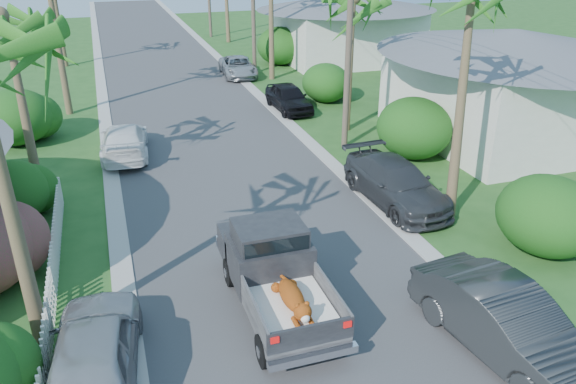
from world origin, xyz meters
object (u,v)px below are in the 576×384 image
object	(u,v)px
house_right_far	(346,30)
utility_pole_b	(349,40)
house_right_near	(508,89)
parked_car_rd	(238,67)
parked_car_ln	(94,353)
utility_pole_c	(253,1)
parked_car_rn	(505,323)
pickup_truck	(273,266)
parked_car_rf	(289,98)
parked_car_rm	(396,183)
palm_l_b	(4,17)
parked_car_lf	(124,141)

from	to	relation	value
house_right_far	utility_pole_b	size ratio (longest dim) A/B	1.00
house_right_near	parked_car_rd	bearing A→B (deg)	119.55
parked_car_ln	utility_pole_c	size ratio (longest dim) A/B	0.50
parked_car_rd	utility_pole_b	size ratio (longest dim) A/B	0.49
parked_car_rn	pickup_truck	bearing A→B (deg)	133.22
parked_car_rf	parked_car_ln	bearing A→B (deg)	-121.45
parked_car_rm	palm_l_b	bearing A→B (deg)	154.71
house_right_far	utility_pole_b	world-z (taller)	utility_pole_b
pickup_truck	parked_car_ln	world-z (taller)	pickup_truck
parked_car_rm	parked_car_ln	size ratio (longest dim) A/B	1.11
parked_car_rn	utility_pole_c	distance (m)	28.70
parked_car_rn	parked_car_rf	xyz separation A→B (m)	(1.40, 19.34, -0.10)
pickup_truck	parked_car_rm	xyz separation A→B (m)	(5.68, 4.16, -0.29)
parked_car_rf	utility_pole_b	xyz separation A→B (m)	(0.60, -5.97, 3.91)
palm_l_b	house_right_near	world-z (taller)	palm_l_b
parked_car_rf	parked_car_ln	distance (m)	20.13
parked_car_rf	palm_l_b	distance (m)	14.75
pickup_truck	parked_car_rf	distance (m)	16.86
parked_car_rf	house_right_near	distance (m)	10.72
parked_car_rf	parked_car_rm	bearing A→B (deg)	-91.66
pickup_truck	parked_car_rd	world-z (taller)	pickup_truck
parked_car_rm	utility_pole_b	bearing A→B (deg)	80.62
parked_car_rd	parked_car_lf	world-z (taller)	parked_car_lf
parked_car_rf	parked_car_rd	distance (m)	8.40
utility_pole_c	parked_car_rm	bearing A→B (deg)	-91.66
house_right_far	utility_pole_c	distance (m)	8.06
parked_car_ln	parked_car_lf	bearing A→B (deg)	-89.71
palm_l_b	utility_pole_b	world-z (taller)	utility_pole_b
pickup_truck	parked_car_rm	distance (m)	7.05
pickup_truck	parked_car_lf	world-z (taller)	pickup_truck
parked_car_lf	utility_pole_b	world-z (taller)	utility_pole_b
parked_car_rn	palm_l_b	distance (m)	17.03
parked_car_rd	parked_car_rn	bearing A→B (deg)	-87.68
parked_car_rf	utility_pole_c	size ratio (longest dim) A/B	0.45
parked_car_rd	palm_l_b	size ratio (longest dim) A/B	0.60
palm_l_b	parked_car_ln	bearing A→B (deg)	-80.27
parked_car_lf	parked_car_rm	bearing A→B (deg)	142.85
pickup_truck	utility_pole_b	xyz separation A→B (m)	(6.28, 9.90, 3.59)
house_right_near	utility_pole_c	xyz separation A→B (m)	(-7.40, 16.00, 2.38)
parked_car_rf	parked_car_lf	distance (m)	9.53
parked_car_rn	house_right_near	xyz separation A→B (m)	(9.40, 12.37, 1.43)
parked_car_rm	parked_car_rd	xyz separation A→B (m)	(-0.70, 20.08, -0.11)
parked_car_rn	house_right_near	bearing A→B (deg)	45.07
parked_car_ln	parked_car_rn	bearing A→B (deg)	173.99
parked_car_lf	palm_l_b	bearing A→B (deg)	45.98
parked_car_rf	parked_car_ln	size ratio (longest dim) A/B	0.90
palm_l_b	utility_pole_c	world-z (taller)	utility_pole_c
parked_car_rm	parked_car_rd	world-z (taller)	parked_car_rm
house_right_far	parked_car_rm	bearing A→B (deg)	-109.38
parked_car_rn	house_right_far	distance (m)	31.82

